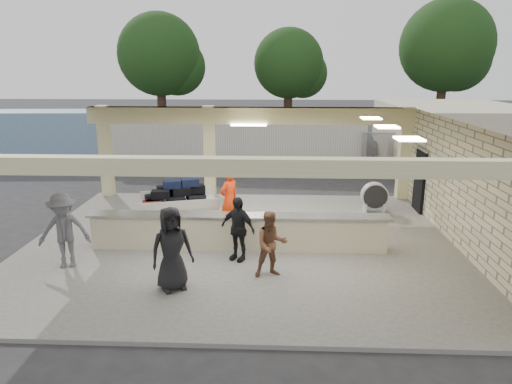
{
  "coord_description": "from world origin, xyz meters",
  "views": [
    {
      "loc": [
        0.98,
        -12.18,
        4.94
      ],
      "look_at": [
        0.42,
        1.0,
        1.31
      ],
      "focal_mm": 32.0,
      "sensor_mm": 36.0,
      "label": 1
    }
  ],
  "objects_px": {
    "baggage_counter": "(238,232)",
    "passenger_b": "(238,229)",
    "car_white_b": "(479,147)",
    "car_white_a": "(425,145)",
    "passenger_d": "(172,249)",
    "passenger_c": "(64,231)",
    "baggage_handler": "(229,199)",
    "container_white": "(235,138)",
    "luggage_cart": "(177,200)",
    "drum_fan": "(375,196)",
    "container_blue": "(44,136)",
    "car_dark": "(346,141)",
    "passenger_a": "(271,244)"
  },
  "relations": [
    {
      "from": "baggage_counter",
      "to": "passenger_b",
      "type": "bearing_deg",
      "value": -86.55
    },
    {
      "from": "car_white_b",
      "to": "car_white_a",
      "type": "bearing_deg",
      "value": 106.65
    },
    {
      "from": "passenger_d",
      "to": "passenger_c",
      "type": "bearing_deg",
      "value": 130.78
    },
    {
      "from": "baggage_handler",
      "to": "car_white_b",
      "type": "bearing_deg",
      "value": 174.14
    },
    {
      "from": "car_white_a",
      "to": "container_white",
      "type": "relative_size",
      "value": 0.43
    },
    {
      "from": "passenger_b",
      "to": "passenger_d",
      "type": "height_order",
      "value": "passenger_d"
    },
    {
      "from": "luggage_cart",
      "to": "passenger_d",
      "type": "height_order",
      "value": "passenger_d"
    },
    {
      "from": "luggage_cart",
      "to": "baggage_counter",
      "type": "bearing_deg",
      "value": -61.66
    },
    {
      "from": "drum_fan",
      "to": "car_white_a",
      "type": "distance_m",
      "value": 11.11
    },
    {
      "from": "baggage_handler",
      "to": "passenger_c",
      "type": "relative_size",
      "value": 0.98
    },
    {
      "from": "passenger_d",
      "to": "car_white_a",
      "type": "distance_m",
      "value": 19.1
    },
    {
      "from": "passenger_c",
      "to": "container_blue",
      "type": "relative_size",
      "value": 0.18
    },
    {
      "from": "baggage_handler",
      "to": "car_dark",
      "type": "relative_size",
      "value": 0.39
    },
    {
      "from": "baggage_handler",
      "to": "passenger_b",
      "type": "distance_m",
      "value": 2.43
    },
    {
      "from": "baggage_handler",
      "to": "car_white_a",
      "type": "height_order",
      "value": "baggage_handler"
    },
    {
      "from": "passenger_c",
      "to": "container_blue",
      "type": "height_order",
      "value": "container_blue"
    },
    {
      "from": "baggage_handler",
      "to": "container_blue",
      "type": "relative_size",
      "value": 0.18
    },
    {
      "from": "car_white_b",
      "to": "container_white",
      "type": "relative_size",
      "value": 0.36
    },
    {
      "from": "baggage_counter",
      "to": "container_white",
      "type": "bearing_deg",
      "value": 95.35
    },
    {
      "from": "passenger_b",
      "to": "passenger_d",
      "type": "bearing_deg",
      "value": -99.51
    },
    {
      "from": "luggage_cart",
      "to": "baggage_handler",
      "type": "relative_size",
      "value": 1.44
    },
    {
      "from": "car_white_b",
      "to": "container_blue",
      "type": "xyz_separation_m",
      "value": [
        -23.41,
        -0.99,
        0.6
      ]
    },
    {
      "from": "luggage_cart",
      "to": "car_white_a",
      "type": "height_order",
      "value": "car_white_a"
    },
    {
      "from": "car_white_b",
      "to": "baggage_handler",
      "type": "bearing_deg",
      "value": 157.32
    },
    {
      "from": "passenger_b",
      "to": "passenger_d",
      "type": "xyz_separation_m",
      "value": [
        -1.33,
        -1.67,
        0.11
      ]
    },
    {
      "from": "passenger_d",
      "to": "drum_fan",
      "type": "bearing_deg",
      "value": 16.95
    },
    {
      "from": "luggage_cart",
      "to": "container_blue",
      "type": "height_order",
      "value": "container_blue"
    },
    {
      "from": "baggage_handler",
      "to": "passenger_d",
      "type": "relative_size",
      "value": 0.97
    },
    {
      "from": "luggage_cart",
      "to": "car_white_b",
      "type": "relative_size",
      "value": 0.58
    },
    {
      "from": "luggage_cart",
      "to": "container_blue",
      "type": "relative_size",
      "value": 0.26
    },
    {
      "from": "luggage_cart",
      "to": "passenger_b",
      "type": "xyz_separation_m",
      "value": [
        2.19,
        -2.89,
        0.1
      ]
    },
    {
      "from": "baggage_counter",
      "to": "car_white_a",
      "type": "height_order",
      "value": "car_white_a"
    },
    {
      "from": "car_white_a",
      "to": "container_white",
      "type": "xyz_separation_m",
      "value": [
        -10.3,
        -2.04,
        0.61
      ]
    },
    {
      "from": "passenger_a",
      "to": "car_white_b",
      "type": "xyz_separation_m",
      "value": [
        11.08,
        14.83,
        -0.16
      ]
    },
    {
      "from": "baggage_counter",
      "to": "car_white_b",
      "type": "bearing_deg",
      "value": 47.69
    },
    {
      "from": "passenger_a",
      "to": "passenger_c",
      "type": "bearing_deg",
      "value": 163.7
    },
    {
      "from": "baggage_handler",
      "to": "passenger_c",
      "type": "xyz_separation_m",
      "value": [
        -3.78,
        -3.0,
        0.02
      ]
    },
    {
      "from": "drum_fan",
      "to": "passenger_a",
      "type": "xyz_separation_m",
      "value": [
        -3.51,
        -5.19,
        0.25
      ]
    },
    {
      "from": "baggage_counter",
      "to": "passenger_c",
      "type": "relative_size",
      "value": 4.31
    },
    {
      "from": "drum_fan",
      "to": "car_white_b",
      "type": "relative_size",
      "value": 0.22
    },
    {
      "from": "drum_fan",
      "to": "car_white_b",
      "type": "xyz_separation_m",
      "value": [
        7.58,
        9.64,
        0.09
      ]
    },
    {
      "from": "drum_fan",
      "to": "car_dark",
      "type": "relative_size",
      "value": 0.21
    },
    {
      "from": "passenger_a",
      "to": "passenger_b",
      "type": "bearing_deg",
      "value": 120.39
    },
    {
      "from": "car_white_a",
      "to": "car_dark",
      "type": "xyz_separation_m",
      "value": [
        -4.17,
        1.14,
        0.02
      ]
    },
    {
      "from": "luggage_cart",
      "to": "car_dark",
      "type": "height_order",
      "value": "car_dark"
    },
    {
      "from": "luggage_cart",
      "to": "passenger_b",
      "type": "distance_m",
      "value": 3.62
    },
    {
      "from": "baggage_counter",
      "to": "passenger_b",
      "type": "xyz_separation_m",
      "value": [
        0.04,
        -0.73,
        0.36
      ]
    },
    {
      "from": "luggage_cart",
      "to": "car_white_b",
      "type": "bearing_deg",
      "value": 21.42
    },
    {
      "from": "passenger_b",
      "to": "drum_fan",
      "type": "bearing_deg",
      "value": 73.32
    },
    {
      "from": "luggage_cart",
      "to": "passenger_c",
      "type": "height_order",
      "value": "passenger_c"
    }
  ]
}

